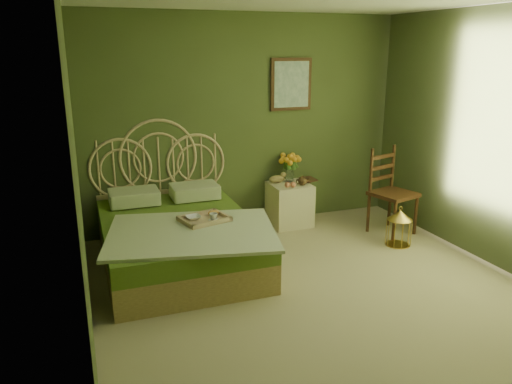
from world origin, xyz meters
name	(u,v)px	position (x,y,z in m)	size (l,w,h in m)	color
floor	(327,301)	(0.00, 0.00, 0.00)	(4.50, 4.50, 0.00)	tan
wall_back	(245,123)	(0.00, 2.25, 1.30)	(4.00, 4.00, 0.00)	#4D5C30
wall_left	(78,180)	(-2.00, 0.00, 1.30)	(4.50, 4.50, 0.00)	#4D5C30
wall_art	(291,84)	(0.59, 2.22, 1.75)	(0.54, 0.04, 0.64)	#38210F
bed	(177,235)	(-1.09, 1.29, 0.30)	(1.77, 2.23, 1.38)	tan
nightstand	(289,198)	(0.50, 1.99, 0.35)	(0.49, 0.49, 0.97)	#EEE4C1
chair	(390,186)	(1.54, 1.36, 0.58)	(0.57, 0.57, 1.04)	#38210F
birdcage	(399,228)	(1.39, 0.90, 0.20)	(0.28, 0.28, 0.42)	gold
book_lower	(302,181)	(0.67, 2.00, 0.55)	(0.15, 0.20, 0.02)	#381E0F
book_upper	(302,180)	(0.67, 2.00, 0.57)	(0.17, 0.24, 0.02)	#472819
cereal_bowl	(193,218)	(-0.96, 1.08, 0.55)	(0.15, 0.15, 0.04)	white
coffee_cup	(214,217)	(-0.78, 0.97, 0.57)	(0.08, 0.08, 0.08)	white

